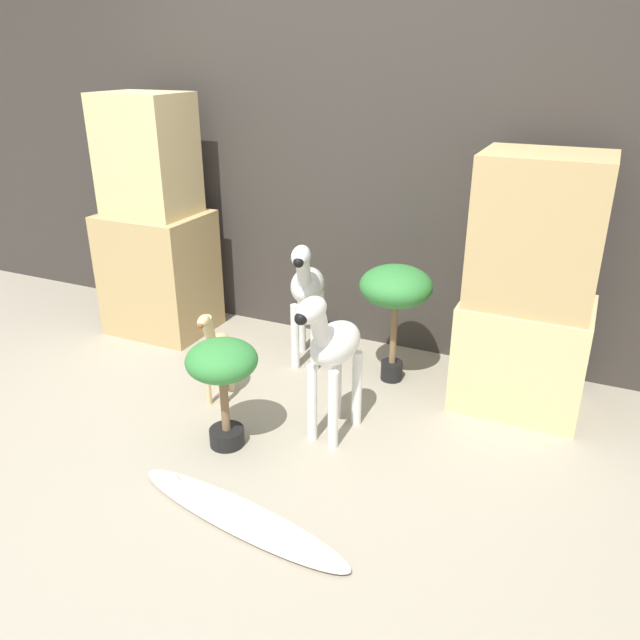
# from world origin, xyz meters

# --- Properties ---
(ground_plane) EXTENTS (14.00, 14.00, 0.00)m
(ground_plane) POSITION_xyz_m (0.00, 0.00, 0.00)
(ground_plane) COLOR #9E937F
(wall_back) EXTENTS (6.40, 0.08, 2.20)m
(wall_back) POSITION_xyz_m (0.00, 1.57, 1.10)
(wall_back) COLOR #38332D
(wall_back) RESTS_ON ground_plane
(rock_pillar_left) EXTENTS (0.63, 0.51, 1.51)m
(rock_pillar_left) POSITION_xyz_m (-1.15, 1.14, 0.67)
(rock_pillar_left) COLOR tan
(rock_pillar_left) RESTS_ON ground_plane
(rock_pillar_right) EXTENTS (0.63, 0.51, 1.30)m
(rock_pillar_right) POSITION_xyz_m (1.15, 1.14, 0.63)
(rock_pillar_right) COLOR #DBC184
(rock_pillar_right) RESTS_ON ground_plane
(zebra_right) EXTENTS (0.23, 0.49, 0.78)m
(zebra_right) POSITION_xyz_m (0.38, 0.44, 0.47)
(zebra_right) COLOR silver
(zebra_right) RESTS_ON ground_plane
(zebra_left) EXTENTS (0.28, 0.49, 0.78)m
(zebra_left) POSITION_xyz_m (-0.06, 1.09, 0.47)
(zebra_left) COLOR silver
(zebra_left) RESTS_ON ground_plane
(giraffe_figurine) EXTENTS (0.17, 0.34, 0.55)m
(giraffe_figurine) POSITION_xyz_m (-0.30, 0.50, 0.31)
(giraffe_figurine) COLOR #E0C184
(giraffe_figurine) RESTS_ON ground_plane
(potted_palm_front) EXTENTS (0.40, 0.40, 0.67)m
(potted_palm_front) POSITION_xyz_m (0.47, 1.10, 0.54)
(potted_palm_front) COLOR black
(potted_palm_front) RESTS_ON ground_plane
(potted_palm_back) EXTENTS (0.33, 0.33, 0.54)m
(potted_palm_back) POSITION_xyz_m (-0.03, 0.16, 0.40)
(potted_palm_back) COLOR black
(potted_palm_back) RESTS_ON ground_plane
(surfboard) EXTENTS (1.06, 0.36, 0.08)m
(surfboard) POSITION_xyz_m (0.29, -0.27, 0.02)
(surfboard) COLOR silver
(surfboard) RESTS_ON ground_plane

